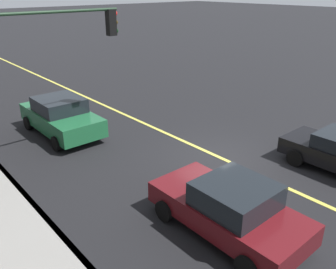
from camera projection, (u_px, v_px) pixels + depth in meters
ground at (220, 158)px, 13.10m from camera, size 200.00×200.00×0.00m
curb_edge at (54, 229)px, 9.15m from camera, size 80.00×0.16×0.15m
lane_stripe_center at (220, 158)px, 13.10m from camera, size 80.00×0.16×0.01m
car_maroon at (229, 207)px, 8.90m from camera, size 4.18×2.07×1.49m
car_green at (61, 116)px, 14.93m from camera, size 4.42×2.08×1.60m
traffic_light_mast at (41, 57)px, 11.22m from camera, size 0.28×5.06×5.46m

